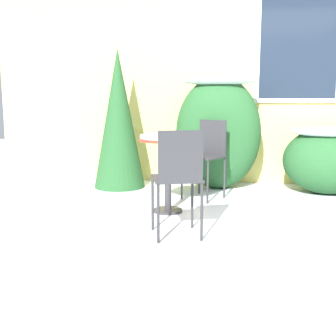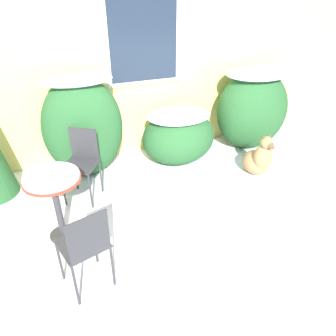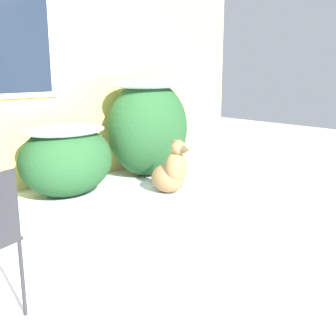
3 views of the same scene
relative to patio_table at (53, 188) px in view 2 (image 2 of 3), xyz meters
The scene contains 9 objects.
ground_plane 1.55m from the patio_table, 20.19° to the right, with size 16.00×16.00×0.00m, color silver.
house_wall 2.33m from the patio_table, 52.27° to the left, with size 8.00×0.10×3.00m.
shrub_left 1.35m from the patio_table, 68.50° to the left, with size 1.10×0.64×1.46m.
shrub_middle 2.18m from the patio_table, 30.94° to the left, with size 1.12×0.87×0.83m.
shrub_right 3.40m from the patio_table, 20.61° to the left, with size 1.19×0.93×1.30m.
patio_table is the anchor object (origin of this frame).
patio_chair_near_table 0.81m from the patio_table, 62.20° to the left, with size 0.55×0.55×0.92m.
patio_chair_far_side 0.85m from the patio_table, 77.07° to the right, with size 0.49×0.49×0.92m.
dog 2.86m from the patio_table, ahead, with size 0.40×0.63×0.67m.
Camera 2 is at (-1.19, -2.56, 2.58)m, focal length 35.00 mm.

